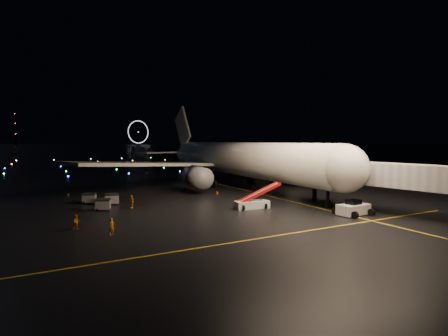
{
  "coord_description": "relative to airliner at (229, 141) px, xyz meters",
  "views": [
    {
      "loc": [
        -22.3,
        -37.51,
        9.42
      ],
      "look_at": [
        4.01,
        12.0,
        5.0
      ],
      "focal_mm": 28.0,
      "sensor_mm": 36.0,
      "label": 1
    }
  ],
  "objects": [
    {
      "name": "ground",
      "position": [
        -13.21,
        272.9,
        -9.38
      ],
      "size": [
        2000.0,
        2000.0,
        0.0
      ],
      "primitive_type": "plane",
      "color": "black",
      "rests_on": "ground"
    },
    {
      "name": "lane_centre",
      "position": [
        -1.21,
        -12.1,
        -9.37
      ],
      "size": [
        0.25,
        80.0,
        0.02
      ],
      "primitive_type": "cube",
      "color": "gold",
      "rests_on": "ground"
    },
    {
      "name": "lane_cross",
      "position": [
        -18.21,
        -37.1,
        -9.37
      ],
      "size": [
        60.0,
        0.25,
        0.02
      ],
      "primitive_type": "cube",
      "color": "gold",
      "rests_on": "ground"
    },
    {
      "name": "airliner",
      "position": [
        0.0,
        0.0,
        0.0
      ],
      "size": [
        66.34,
        63.04,
        18.76
      ],
      "primitive_type": null,
      "rotation": [
        0.0,
        0.0,
        0.0
      ],
      "color": "silver",
      "rests_on": "ground"
    },
    {
      "name": "pushback_tug",
      "position": [
        -0.57,
        -33.78,
        -8.4
      ],
      "size": [
        4.27,
        2.43,
        1.97
      ],
      "primitive_type": "cube",
      "rotation": [
        0.0,
        0.0,
        0.06
      ],
      "color": "silver",
      "rests_on": "ground"
    },
    {
      "name": "belt_loader",
      "position": [
        -9.57,
        -24.06,
        -7.69
      ],
      "size": [
        7.15,
        2.88,
        3.37
      ],
      "primitive_type": null,
      "rotation": [
        0.0,
        0.0,
        -0.15
      ],
      "color": "silver",
      "rests_on": "ground"
    },
    {
      "name": "crew_a",
      "position": [
        -29.37,
        -29.16,
        -8.5
      ],
      "size": [
        0.77,
        0.69,
        1.76
      ],
      "primitive_type": "imported",
      "rotation": [
        0.0,
        0.0,
        0.52
      ],
      "color": "orange",
      "rests_on": "ground"
    },
    {
      "name": "crew_b",
      "position": [
        -32.24,
        -25.2,
        -8.56
      ],
      "size": [
        0.97,
        0.87,
        1.65
      ],
      "primitive_type": "imported",
      "rotation": [
        0.0,
        0.0,
        0.36
      ],
      "color": "orange",
      "rests_on": "ground"
    },
    {
      "name": "crew_c",
      "position": [
        -24.28,
        -15.96,
        -8.47
      ],
      "size": [
        0.66,
        1.14,
        1.82
      ],
      "primitive_type": "imported",
      "rotation": [
        0.0,
        0.0,
        -1.36
      ],
      "color": "orange",
      "rests_on": "ground"
    },
    {
      "name": "safety_cone_0",
      "position": [
        -7.77,
        -9.74,
        -9.12
      ],
      "size": [
        0.6,
        0.6,
        0.52
      ],
      "primitive_type": "cone",
      "rotation": [
        0.0,
        0.0,
        0.39
      ],
      "color": "#FB4900",
      "rests_on": "ground"
    },
    {
      "name": "safety_cone_1",
      "position": [
        -8.35,
        0.24,
        -9.1
      ],
      "size": [
        0.55,
        0.55,
        0.55
      ],
      "primitive_type": "cone",
      "rotation": [
        0.0,
        0.0,
        -0.15
      ],
      "color": "#FB4900",
      "rests_on": "ground"
    },
    {
      "name": "safety_cone_2",
      "position": [
        -11.65,
        -5.44,
        -9.13
      ],
      "size": [
        0.52,
        0.52,
        0.5
      ],
      "primitive_type": "cone",
      "rotation": [
        0.0,
        0.0,
        -0.22
      ],
      "color": "#FB4900",
      "rests_on": "ground"
    },
    {
      "name": "safety_cone_3",
      "position": [
        -31.28,
        0.58,
        -9.14
      ],
      "size": [
        0.57,
        0.57,
        0.49
      ],
      "primitive_type": "cone",
      "rotation": [
        0.0,
        0.0,
        0.43
      ],
      "color": "#FB4900",
      "rests_on": "ground"
    },
    {
      "name": "ferris_wheel",
      "position": [
        156.79,
        692.9,
        16.62
      ],
      "size": [
        49.33,
        16.8,
        52.0
      ],
      "primitive_type": null,
      "rotation": [
        0.0,
        0.0,
        0.26
      ],
      "color": "black",
      "rests_on": "ground"
    },
    {
      "name": "radio_mast",
      "position": [
        -73.21,
        712.9,
        22.62
      ],
      "size": [
        1.8,
        1.8,
        64.0
      ],
      "primitive_type": "cylinder",
      "color": "black",
      "rests_on": "ground"
    },
    {
      "name": "taxiway_lights",
      "position": [
        -13.21,
        78.9,
        -9.2
      ],
      "size": [
        164.0,
        92.0,
        0.36
      ],
      "primitive_type": null,
      "color": "black",
      "rests_on": "ground"
    },
    {
      "name": "baggage_cart_0",
      "position": [
        -26.27,
        -12.02,
        -8.55
      ],
      "size": [
        2.12,
        1.62,
        1.67
      ],
      "primitive_type": "cube",
      "rotation": [
        0.0,
        0.0,
        -0.13
      ],
      "color": "gray",
      "rests_on": "ground"
    },
    {
      "name": "baggage_cart_1",
      "position": [
        -28.1,
        -15.81,
        -8.58
      ],
      "size": [
        2.18,
        1.81,
        1.6
      ],
      "primitive_type": "cube",
      "rotation": [
        0.0,
        0.0,
        -0.29
      ],
      "color": "gray",
      "rests_on": "ground"
    },
    {
      "name": "baggage_cart_2",
      "position": [
        -29.06,
        -9.38,
        -8.61
      ],
      "size": [
        2.14,
        1.82,
        1.54
      ],
      "primitive_type": "cube",
      "rotation": [
        0.0,
        0.0,
        -0.35
      ],
      "color": "gray",
      "rests_on": "ground"
    }
  ]
}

